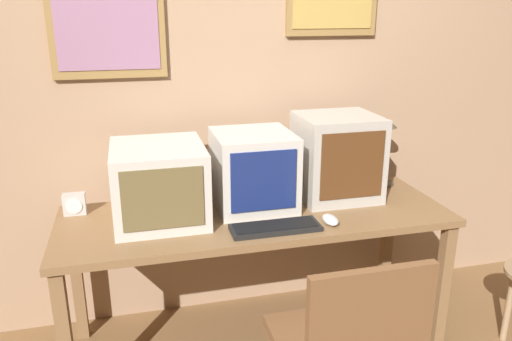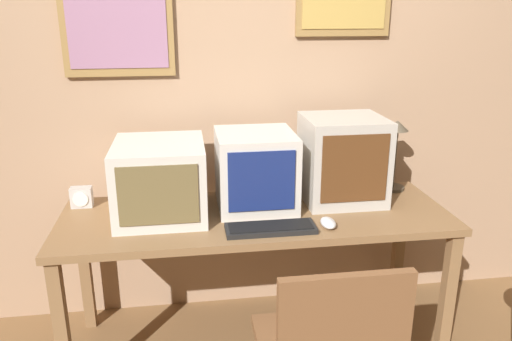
{
  "view_description": "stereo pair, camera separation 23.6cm",
  "coord_description": "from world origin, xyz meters",
  "px_view_note": "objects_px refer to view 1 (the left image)",
  "views": [
    {
      "loc": [
        -0.56,
        -1.45,
        1.69
      ],
      "look_at": [
        0.0,
        0.72,
        0.96
      ],
      "focal_mm": 35.0,
      "sensor_mm": 36.0,
      "label": 1
    },
    {
      "loc": [
        -0.33,
        -1.5,
        1.69
      ],
      "look_at": [
        0.0,
        0.72,
        0.96
      ],
      "focal_mm": 35.0,
      "sensor_mm": 36.0,
      "label": 2
    }
  ],
  "objects_px": {
    "monitor_center": "(253,170)",
    "mouse_near_keyboard": "(330,220)",
    "monitor_left": "(159,183)",
    "desk_lamp": "(385,141)",
    "monitor_right": "(337,157)",
    "desk_clock": "(74,204)",
    "keyboard_main": "(275,227)"
  },
  "relations": [
    {
      "from": "monitor_center",
      "to": "desk_clock",
      "type": "relative_size",
      "value": 3.86
    },
    {
      "from": "keyboard_main",
      "to": "monitor_left",
      "type": "bearing_deg",
      "value": 151.06
    },
    {
      "from": "monitor_right",
      "to": "keyboard_main",
      "type": "bearing_deg",
      "value": -142.21
    },
    {
      "from": "desk_lamp",
      "to": "monitor_right",
      "type": "bearing_deg",
      "value": -161.84
    },
    {
      "from": "keyboard_main",
      "to": "mouse_near_keyboard",
      "type": "bearing_deg",
      "value": 0.81
    },
    {
      "from": "mouse_near_keyboard",
      "to": "desk_clock",
      "type": "height_order",
      "value": "desk_clock"
    },
    {
      "from": "mouse_near_keyboard",
      "to": "desk_clock",
      "type": "xyz_separation_m",
      "value": [
        -1.15,
        0.41,
        0.03
      ]
    },
    {
      "from": "monitor_right",
      "to": "mouse_near_keyboard",
      "type": "distance_m",
      "value": 0.42
    },
    {
      "from": "monitor_left",
      "to": "mouse_near_keyboard",
      "type": "bearing_deg",
      "value": -19.4
    },
    {
      "from": "mouse_near_keyboard",
      "to": "desk_lamp",
      "type": "height_order",
      "value": "desk_lamp"
    },
    {
      "from": "monitor_center",
      "to": "desk_clock",
      "type": "height_order",
      "value": "monitor_center"
    },
    {
      "from": "monitor_left",
      "to": "monitor_center",
      "type": "distance_m",
      "value": 0.47
    },
    {
      "from": "monitor_center",
      "to": "monitor_right",
      "type": "height_order",
      "value": "monitor_right"
    },
    {
      "from": "mouse_near_keyboard",
      "to": "monitor_right",
      "type": "bearing_deg",
      "value": 63.76
    },
    {
      "from": "monitor_center",
      "to": "mouse_near_keyboard",
      "type": "distance_m",
      "value": 0.46
    },
    {
      "from": "monitor_left",
      "to": "mouse_near_keyboard",
      "type": "height_order",
      "value": "monitor_left"
    },
    {
      "from": "desk_lamp",
      "to": "monitor_center",
      "type": "bearing_deg",
      "value": -170.82
    },
    {
      "from": "desk_lamp",
      "to": "mouse_near_keyboard",
      "type": "bearing_deg",
      "value": -138.32
    },
    {
      "from": "keyboard_main",
      "to": "desk_lamp",
      "type": "height_order",
      "value": "desk_lamp"
    },
    {
      "from": "monitor_center",
      "to": "mouse_near_keyboard",
      "type": "height_order",
      "value": "monitor_center"
    },
    {
      "from": "desk_lamp",
      "to": "monitor_left",
      "type": "bearing_deg",
      "value": -172.18
    },
    {
      "from": "desk_clock",
      "to": "desk_lamp",
      "type": "xyz_separation_m",
      "value": [
        1.64,
        0.02,
        0.2
      ]
    },
    {
      "from": "monitor_right",
      "to": "desk_lamp",
      "type": "height_order",
      "value": "monitor_right"
    },
    {
      "from": "monitor_left",
      "to": "desk_lamp",
      "type": "xyz_separation_m",
      "value": [
        1.24,
        0.17,
        0.08
      ]
    },
    {
      "from": "monitor_right",
      "to": "monitor_left",
      "type": "bearing_deg",
      "value": -176.05
    },
    {
      "from": "mouse_near_keyboard",
      "to": "desk_clock",
      "type": "relative_size",
      "value": 1.11
    },
    {
      "from": "keyboard_main",
      "to": "desk_lamp",
      "type": "bearing_deg",
      "value": 30.18
    },
    {
      "from": "mouse_near_keyboard",
      "to": "monitor_center",
      "type": "bearing_deg",
      "value": 133.03
    },
    {
      "from": "monitor_center",
      "to": "desk_clock",
      "type": "distance_m",
      "value": 0.88
    },
    {
      "from": "monitor_right",
      "to": "mouse_near_keyboard",
      "type": "bearing_deg",
      "value": -116.24
    },
    {
      "from": "monitor_center",
      "to": "mouse_near_keyboard",
      "type": "relative_size",
      "value": 3.47
    },
    {
      "from": "monitor_center",
      "to": "desk_lamp",
      "type": "height_order",
      "value": "desk_lamp"
    }
  ]
}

